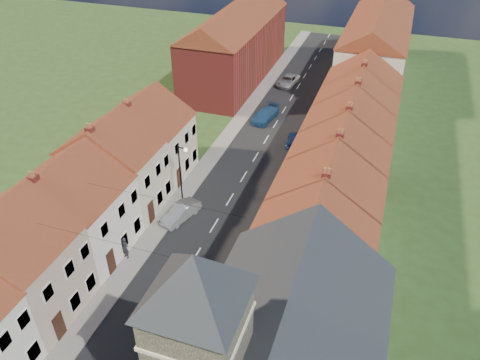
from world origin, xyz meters
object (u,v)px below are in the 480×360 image
at_px(church, 276,354).
at_px(lamppost, 181,172).
at_px(car_distant, 288,81).
at_px(car_far, 265,115).
at_px(pedestrian_right, 273,224).
at_px(car_mid, 181,212).
at_px(car_far_b, 294,140).
at_px(pedestrian_left, 125,248).

height_order(church, lamppost, church).
bearing_deg(car_distant, car_far, -81.08).
distance_m(lamppost, pedestrian_right, 9.34).
xyz_separation_m(car_mid, car_far_b, (6.34, 16.03, -0.12)).
distance_m(car_far, pedestrian_right, 21.07).
xyz_separation_m(pedestrian_left, car_far_b, (8.30, 22.03, -0.52)).
bearing_deg(lamppost, church, -51.70).
bearing_deg(car_far, pedestrian_right, -61.58).
relative_size(car_far, pedestrian_right, 2.51).
xyz_separation_m(car_far, pedestrian_right, (6.60, -20.01, 0.38)).
distance_m(pedestrian_left, pedestrian_right, 12.20).
bearing_deg(car_distant, pedestrian_left, -86.49).
relative_size(car_distant, car_far_b, 1.21).
xyz_separation_m(church, car_far, (-10.86, 35.35, -5.17)).
height_order(car_mid, car_far, car_far).
relative_size(lamppost, car_far, 1.24).
distance_m(car_mid, car_distant, 32.07).
relative_size(church, pedestrian_right, 7.88).
relative_size(pedestrian_left, car_far_b, 0.50).
bearing_deg(church, pedestrian_left, 149.11).
height_order(lamppost, car_far, lamppost).
xyz_separation_m(car_distant, pedestrian_right, (6.60, -31.34, 0.44)).
xyz_separation_m(church, car_far_b, (-6.16, 30.68, -5.32)).
height_order(car_mid, car_distant, car_mid).
height_order(car_mid, pedestrian_right, pedestrian_right).
distance_m(car_mid, car_far, 20.77).
xyz_separation_m(pedestrian_left, pedestrian_right, (10.20, 6.69, 0.01)).
bearing_deg(car_far_b, lamppost, 57.44).
xyz_separation_m(car_distant, pedestrian_left, (-3.60, -38.03, 0.43)).
bearing_deg(church, pedestrian_right, 105.52).
relative_size(car_mid, car_far_b, 1.07).
xyz_separation_m(church, lamppost, (-13.17, 16.68, -2.34)).
bearing_deg(pedestrian_left, car_distant, 93.50).
bearing_deg(car_far_b, pedestrian_right, 91.11).
relative_size(car_far, car_distant, 1.04).
height_order(pedestrian_left, car_far_b, pedestrian_left).
distance_m(lamppost, car_mid, 3.57).
relative_size(church, car_distant, 3.26).
bearing_deg(pedestrian_left, church, -21.98).
relative_size(lamppost, car_distant, 1.29).
height_order(car_mid, car_far_b, car_mid).
height_order(car_distant, car_far_b, car_distant).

